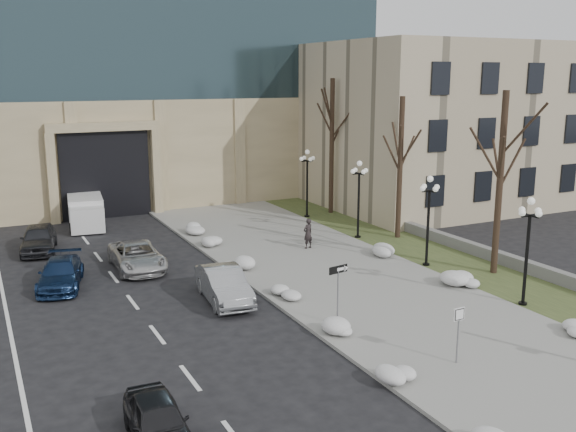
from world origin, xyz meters
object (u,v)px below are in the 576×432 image
Objects in this scene: pedestrian at (308,233)px; keep_sign at (459,323)px; lamppost_b at (429,209)px; lamppost_c at (359,189)px; box_truck at (86,211)px; car_b at (224,285)px; car_c at (61,274)px; car_d at (137,256)px; lamppost_a at (528,237)px; lamppost_d at (307,174)px; car_e at (39,239)px; car_a at (158,421)px; one_way_sign at (341,276)px.

pedestrian is 0.82× the size of keep_sign.
keep_sign is 11.73m from lamppost_b.
box_truck is at bearing 141.63° from lamppost_c.
car_b is 18.01m from box_truck.
car_c is 4.06m from car_d.
lamppost_a is at bearing -24.10° from car_b.
lamppost_c reaches higher than car_c.
car_c is at bearing -155.29° from lamppost_d.
car_e is (-6.36, 12.19, 0.01)m from car_b.
lamppost_a is at bearing -52.72° from box_truck.
car_b is at bearing -179.22° from lamppost_b.
lamppost_b is (16.73, 9.74, 2.45)m from car_a.
keep_sign is (7.63, -27.32, 0.60)m from box_truck.
lamppost_d is (8.09, 17.87, 1.01)m from one_way_sign.
car_c is (-6.11, 5.20, -0.10)m from car_b.
lamppost_a is 1.00× the size of lamppost_b.
one_way_sign is at bearing 168.60° from lamppost_a.
keep_sign is at bearing -67.33° from box_truck.
one_way_sign reaches higher than car_a.
car_d reaches higher than car_a.
car_d is 13.62m from lamppost_c.
car_a is 1.45× the size of one_way_sign.
lamppost_c is (3.91, 0.90, 2.10)m from pedestrian.
lamppost_d is at bearing 12.49° from car_e.
keep_sign is (4.75, -9.55, 0.79)m from car_b.
car_a is 11.08m from car_b.
car_d is (3.87, 1.24, 0.04)m from car_c.
lamppost_b is at bearing -90.00° from lamppost_c.
car_e is 17.71m from lamppost_d.
lamppost_a reaches higher than car_d.
lamppost_a is at bearing -90.00° from lamppost_b.
one_way_sign is at bearing -33.08° from car_c.
car_e is 0.71× the size of box_truck.
car_a is at bearing 178.86° from keep_sign.
pedestrian reaches higher than car_a.
lamppost_d reaches higher than pedestrian.
lamppost_b and lamppost_d have the same top height.
box_truck reaches higher than car_c.
pedestrian is (13.37, 0.55, 0.33)m from car_c.
pedestrian is 0.36× the size of lamppost_b.
lamppost_d reaches higher than car_e.
pedestrian is (7.26, 5.75, 0.23)m from car_b.
car_a is 14.80m from car_c.
car_a is 17.21m from lamppost_a.
car_e is 18.53m from lamppost_c.
car_e is 24.42m from keep_sign.
lamppost_b is (17.54, -12.03, 2.31)m from car_e.
car_d is 2.37× the size of keep_sign.
lamppost_b is (13.41, -6.29, 2.39)m from car_d.
car_e is at bearing 115.74° from keep_sign.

